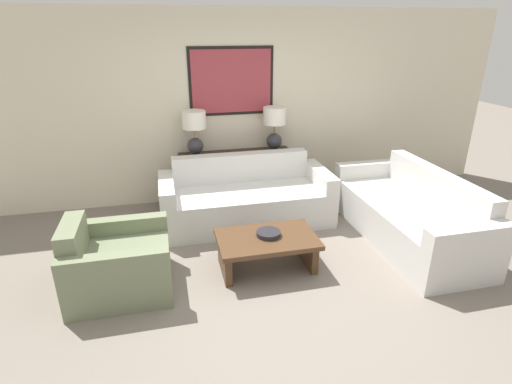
{
  "coord_description": "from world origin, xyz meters",
  "views": [
    {
      "loc": [
        -0.97,
        -3.14,
        2.37
      ],
      "look_at": [
        -0.01,
        0.94,
        0.65
      ],
      "focal_mm": 28.0,
      "sensor_mm": 36.0,
      "label": 1
    }
  ],
  "objects_px": {
    "couch_by_back_wall": "(246,200)",
    "armchair_near_back_wall": "(117,264)",
    "table_lamp_left": "(194,129)",
    "couch_by_side": "(409,216)",
    "table_lamp_right": "(274,124)",
    "console_table": "(236,177)",
    "coffee_table": "(267,245)",
    "decorative_bowl": "(269,233)"
  },
  "relations": [
    {
      "from": "table_lamp_left",
      "to": "couch_by_back_wall",
      "type": "xyz_separation_m",
      "value": [
        0.56,
        -0.68,
        -0.82
      ]
    },
    {
      "from": "couch_by_back_wall",
      "to": "coffee_table",
      "type": "distance_m",
      "value": 1.16
    },
    {
      "from": "couch_by_side",
      "to": "coffee_table",
      "type": "relative_size",
      "value": 2.11
    },
    {
      "from": "console_table",
      "to": "coffee_table",
      "type": "xyz_separation_m",
      "value": [
        -0.02,
        -1.83,
        -0.1
      ]
    },
    {
      "from": "table_lamp_left",
      "to": "table_lamp_right",
      "type": "bearing_deg",
      "value": 0.0
    },
    {
      "from": "table_lamp_left",
      "to": "armchair_near_back_wall",
      "type": "bearing_deg",
      "value": -117.29
    },
    {
      "from": "table_lamp_right",
      "to": "decorative_bowl",
      "type": "relative_size",
      "value": 2.45
    },
    {
      "from": "couch_by_side",
      "to": "armchair_near_back_wall",
      "type": "bearing_deg",
      "value": -175.52
    },
    {
      "from": "table_lamp_left",
      "to": "couch_by_side",
      "type": "relative_size",
      "value": 0.28
    },
    {
      "from": "couch_by_back_wall",
      "to": "couch_by_side",
      "type": "distance_m",
      "value": 2.02
    },
    {
      "from": "table_lamp_right",
      "to": "coffee_table",
      "type": "relative_size",
      "value": 0.6
    },
    {
      "from": "console_table",
      "to": "coffee_table",
      "type": "bearing_deg",
      "value": -90.7
    },
    {
      "from": "console_table",
      "to": "table_lamp_right",
      "type": "xyz_separation_m",
      "value": [
        0.56,
        0.0,
        0.75
      ]
    },
    {
      "from": "coffee_table",
      "to": "decorative_bowl",
      "type": "height_order",
      "value": "decorative_bowl"
    },
    {
      "from": "table_lamp_right",
      "to": "armchair_near_back_wall",
      "type": "distance_m",
      "value": 2.92
    },
    {
      "from": "console_table",
      "to": "couch_by_back_wall",
      "type": "height_order",
      "value": "couch_by_back_wall"
    },
    {
      "from": "coffee_table",
      "to": "armchair_near_back_wall",
      "type": "xyz_separation_m",
      "value": [
        -1.5,
        -0.02,
        0.0
      ]
    },
    {
      "from": "couch_by_back_wall",
      "to": "armchair_near_back_wall",
      "type": "relative_size",
      "value": 2.31
    },
    {
      "from": "table_lamp_right",
      "to": "coffee_table",
      "type": "height_order",
      "value": "table_lamp_right"
    },
    {
      "from": "decorative_bowl",
      "to": "armchair_near_back_wall",
      "type": "distance_m",
      "value": 1.53
    },
    {
      "from": "table_lamp_left",
      "to": "table_lamp_right",
      "type": "height_order",
      "value": "same"
    },
    {
      "from": "table_lamp_left",
      "to": "couch_by_side",
      "type": "bearing_deg",
      "value": -34.09
    },
    {
      "from": "table_lamp_left",
      "to": "couch_by_back_wall",
      "type": "bearing_deg",
      "value": -50.19
    },
    {
      "from": "table_lamp_left",
      "to": "table_lamp_right",
      "type": "xyz_separation_m",
      "value": [
        1.13,
        0.0,
        0.0
      ]
    },
    {
      "from": "console_table",
      "to": "coffee_table",
      "type": "relative_size",
      "value": 1.56
    },
    {
      "from": "table_lamp_right",
      "to": "couch_by_back_wall",
      "type": "height_order",
      "value": "table_lamp_right"
    },
    {
      "from": "table_lamp_left",
      "to": "coffee_table",
      "type": "relative_size",
      "value": 0.6
    },
    {
      "from": "coffee_table",
      "to": "table_lamp_right",
      "type": "bearing_deg",
      "value": 72.31
    },
    {
      "from": "table_lamp_left",
      "to": "table_lamp_right",
      "type": "relative_size",
      "value": 1.0
    },
    {
      "from": "couch_by_side",
      "to": "armchair_near_back_wall",
      "type": "xyz_separation_m",
      "value": [
        -3.32,
        -0.26,
        -0.02
      ]
    },
    {
      "from": "couch_by_side",
      "to": "decorative_bowl",
      "type": "xyz_separation_m",
      "value": [
        -1.8,
        -0.22,
        0.1
      ]
    },
    {
      "from": "coffee_table",
      "to": "couch_by_side",
      "type": "bearing_deg",
      "value": 7.45
    },
    {
      "from": "armchair_near_back_wall",
      "to": "decorative_bowl",
      "type": "bearing_deg",
      "value": 1.66
    },
    {
      "from": "table_lamp_left",
      "to": "decorative_bowl",
      "type": "height_order",
      "value": "table_lamp_left"
    },
    {
      "from": "console_table",
      "to": "couch_by_side",
      "type": "relative_size",
      "value": 0.74
    },
    {
      "from": "couch_by_back_wall",
      "to": "coffee_table",
      "type": "height_order",
      "value": "couch_by_back_wall"
    },
    {
      "from": "decorative_bowl",
      "to": "couch_by_side",
      "type": "bearing_deg",
      "value": 6.86
    },
    {
      "from": "console_table",
      "to": "armchair_near_back_wall",
      "type": "xyz_separation_m",
      "value": [
        -1.52,
        -1.86,
        -0.1
      ]
    },
    {
      "from": "couch_by_back_wall",
      "to": "couch_by_side",
      "type": "relative_size",
      "value": 1.0
    },
    {
      "from": "couch_by_back_wall",
      "to": "armchair_near_back_wall",
      "type": "bearing_deg",
      "value": -142.16
    },
    {
      "from": "couch_by_back_wall",
      "to": "couch_by_side",
      "type": "height_order",
      "value": "same"
    },
    {
      "from": "couch_by_back_wall",
      "to": "decorative_bowl",
      "type": "distance_m",
      "value": 1.14
    }
  ]
}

